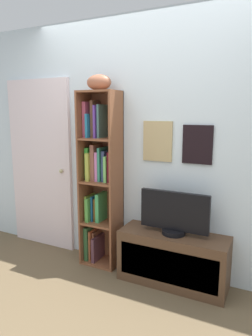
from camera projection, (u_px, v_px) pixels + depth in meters
name	position (u px, v px, depth m)	size (l,w,h in m)	color
ground	(87.00, 334.00, 2.26)	(5.20, 5.20, 0.04)	brown
back_wall	(148.00, 147.00, 3.02)	(4.80, 0.08, 2.52)	silver
bookshelf	(100.00, 180.00, 3.17)	(0.39, 0.28, 1.80)	brown
football	(99.00, 82.00, 2.96)	(0.25, 0.15, 0.15)	#92553B
tv_stand	(173.00, 259.00, 2.86)	(1.00, 0.36, 0.49)	#4D3321
television	(174.00, 214.00, 2.79)	(0.64, 0.22, 0.40)	black
door	(41.00, 165.00, 3.61)	(0.87, 0.09, 1.96)	silver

